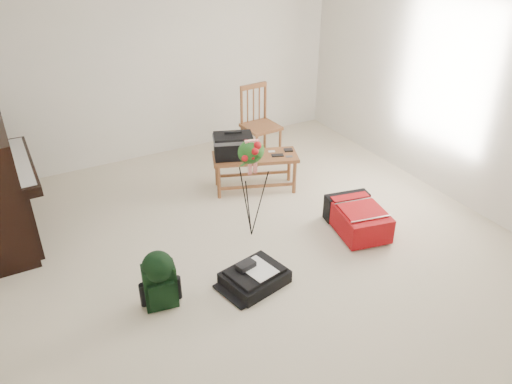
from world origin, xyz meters
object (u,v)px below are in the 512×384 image
dining_chair (260,124)px  red_suitcase (355,216)px  black_duffel (255,276)px  green_backpack (159,277)px  bench (242,151)px  flower_stand (251,189)px

dining_chair → red_suitcase: bearing=-92.9°
dining_chair → black_duffel: dining_chair is taller
black_duffel → green_backpack: size_ratio=1.13×
bench → dining_chair: size_ratio=1.08×
bench → black_duffel: bearing=-92.8°
bench → red_suitcase: (0.68, -1.26, -0.38)m
red_suitcase → black_duffel: red_suitcase is taller
black_duffel → green_backpack: bearing=158.0°
bench → flower_stand: (-0.32, -0.84, 0.00)m
bench → red_suitcase: bearing=-40.9°
black_duffel → flower_stand: size_ratio=0.55×
bench → dining_chair: 0.98m
red_suitcase → dining_chair: bearing=102.3°
bench → black_duffel: bench is taller
black_duffel → bench: bearing=53.8°
green_backpack → flower_stand: flower_stand is taller
red_suitcase → flower_stand: 1.16m
flower_stand → bench: bearing=84.8°
dining_chair → flower_stand: flower_stand is taller
dining_chair → green_backpack: bearing=-139.0°
bench → dining_chair: (0.64, 0.74, -0.06)m
dining_chair → red_suitcase: 2.02m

